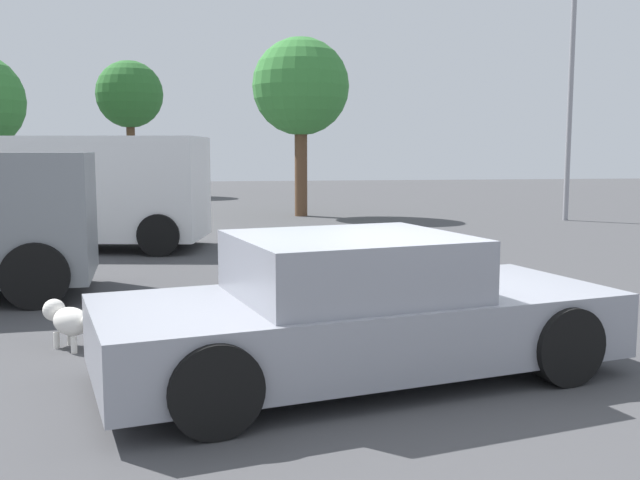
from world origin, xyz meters
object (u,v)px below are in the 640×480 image
Objects in this scene: van_white at (66,189)px; light_post_mid at (573,40)px; dog at (68,319)px; sedan_foreground at (357,311)px.

light_post_mid is (12.30, 3.78, 3.61)m from van_white.
van_white is (-1.24, 7.36, 0.88)m from dog.
sedan_foreground is 0.64× the size of light_post_mid.
dog is at bearing -134.79° from light_post_mid.
van_white reaches higher than sedan_foreground.
dog is at bearing 140.33° from sedan_foreground.
dog is at bearing -69.43° from van_white.
van_white is at bearing 101.08° from sedan_foreground.
dog is 16.33m from light_post_mid.
van_white is at bearing -33.74° from dog.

